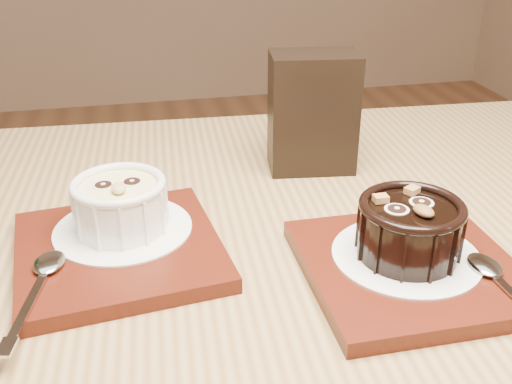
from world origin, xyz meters
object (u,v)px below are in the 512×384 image
(table, at_px, (264,344))
(tray_right, at_px, (409,268))
(ramekin_dark, at_px, (410,227))
(tray_left, at_px, (119,250))
(condiment_stand, at_px, (313,113))
(ramekin_white, at_px, (120,203))

(table, height_order, tray_right, tray_right)
(tray_right, height_order, ramekin_dark, ramekin_dark)
(tray_left, xyz_separation_m, ramekin_dark, (0.25, -0.08, 0.04))
(tray_right, distance_m, condiment_stand, 0.25)
(ramekin_white, xyz_separation_m, ramekin_dark, (0.24, -0.10, 0.00))
(ramekin_white, xyz_separation_m, condiment_stand, (0.23, 0.13, 0.03))
(tray_left, bearing_deg, tray_right, -18.58)
(table, bearing_deg, tray_left, 161.08)
(tray_left, relative_size, ramekin_dark, 1.98)
(tray_left, distance_m, ramekin_white, 0.04)
(table, bearing_deg, condiment_stand, 62.52)
(ramekin_white, height_order, tray_right, ramekin_white)
(table, distance_m, ramekin_dark, 0.18)
(table, distance_m, ramekin_white, 0.19)
(table, xyz_separation_m, condiment_stand, (0.10, 0.20, 0.16))
(tray_right, xyz_separation_m, condiment_stand, (-0.02, 0.24, 0.06))
(ramekin_white, height_order, condiment_stand, condiment_stand)
(ramekin_white, bearing_deg, ramekin_dark, -25.74)
(ramekin_dark, bearing_deg, tray_left, 147.91)
(tray_left, height_order, ramekin_dark, ramekin_dark)
(ramekin_white, relative_size, ramekin_dark, 0.97)
(table, height_order, ramekin_dark, ramekin_dark)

